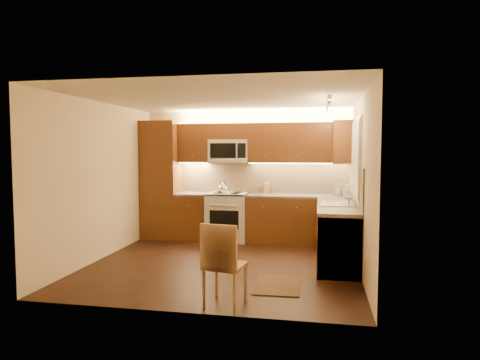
% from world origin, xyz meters
% --- Properties ---
extents(floor, '(4.00, 4.00, 0.01)m').
position_xyz_m(floor, '(0.00, 0.00, 0.00)').
color(floor, black).
rests_on(floor, ground).
extents(ceiling, '(4.00, 4.00, 0.01)m').
position_xyz_m(ceiling, '(0.00, 0.00, 2.50)').
color(ceiling, beige).
rests_on(ceiling, ground).
extents(wall_back, '(4.00, 0.01, 2.50)m').
position_xyz_m(wall_back, '(0.00, 2.00, 1.25)').
color(wall_back, beige).
rests_on(wall_back, ground).
extents(wall_front, '(4.00, 0.01, 2.50)m').
position_xyz_m(wall_front, '(0.00, -2.00, 1.25)').
color(wall_front, beige).
rests_on(wall_front, ground).
extents(wall_left, '(0.01, 4.00, 2.50)m').
position_xyz_m(wall_left, '(-2.00, 0.00, 1.25)').
color(wall_left, beige).
rests_on(wall_left, ground).
extents(wall_right, '(0.01, 4.00, 2.50)m').
position_xyz_m(wall_right, '(2.00, 0.00, 1.25)').
color(wall_right, beige).
rests_on(wall_right, ground).
extents(pantry, '(0.70, 0.60, 2.30)m').
position_xyz_m(pantry, '(-1.65, 1.70, 1.15)').
color(pantry, '#4C2010').
rests_on(pantry, floor).
extents(base_cab_back_left, '(0.62, 0.60, 0.86)m').
position_xyz_m(base_cab_back_left, '(-0.99, 1.70, 0.43)').
color(base_cab_back_left, '#4C2010').
rests_on(base_cab_back_left, floor).
extents(counter_back_left, '(0.62, 0.60, 0.04)m').
position_xyz_m(counter_back_left, '(-0.99, 1.70, 0.88)').
color(counter_back_left, '#3D3A37').
rests_on(counter_back_left, base_cab_back_left).
extents(base_cab_back_right, '(1.92, 0.60, 0.86)m').
position_xyz_m(base_cab_back_right, '(1.04, 1.70, 0.43)').
color(base_cab_back_right, '#4C2010').
rests_on(base_cab_back_right, floor).
extents(counter_back_right, '(1.92, 0.60, 0.04)m').
position_xyz_m(counter_back_right, '(1.04, 1.70, 0.88)').
color(counter_back_right, '#3D3A37').
rests_on(counter_back_right, base_cab_back_right).
extents(base_cab_right, '(0.60, 2.00, 0.86)m').
position_xyz_m(base_cab_right, '(1.70, 0.40, 0.43)').
color(base_cab_right, '#4C2010').
rests_on(base_cab_right, floor).
extents(counter_right, '(0.60, 2.00, 0.04)m').
position_xyz_m(counter_right, '(1.70, 0.40, 0.88)').
color(counter_right, '#3D3A37').
rests_on(counter_right, base_cab_right).
extents(dishwasher, '(0.58, 0.60, 0.84)m').
position_xyz_m(dishwasher, '(1.70, -0.30, 0.43)').
color(dishwasher, silver).
rests_on(dishwasher, floor).
extents(backsplash_back, '(3.30, 0.02, 0.60)m').
position_xyz_m(backsplash_back, '(0.35, 1.99, 1.20)').
color(backsplash_back, tan).
rests_on(backsplash_back, wall_back).
extents(backsplash_right, '(0.02, 2.00, 0.60)m').
position_xyz_m(backsplash_right, '(1.99, 0.40, 1.20)').
color(backsplash_right, tan).
rests_on(backsplash_right, wall_right).
extents(upper_cab_back_left, '(0.62, 0.35, 0.75)m').
position_xyz_m(upper_cab_back_left, '(-0.99, 1.82, 1.88)').
color(upper_cab_back_left, '#4C2010').
rests_on(upper_cab_back_left, wall_back).
extents(upper_cab_back_right, '(1.92, 0.35, 0.75)m').
position_xyz_m(upper_cab_back_right, '(1.04, 1.82, 1.88)').
color(upper_cab_back_right, '#4C2010').
rests_on(upper_cab_back_right, wall_back).
extents(upper_cab_bridge, '(0.76, 0.35, 0.31)m').
position_xyz_m(upper_cab_bridge, '(-0.30, 1.82, 2.09)').
color(upper_cab_bridge, '#4C2010').
rests_on(upper_cab_bridge, wall_back).
extents(upper_cab_right_corner, '(0.35, 0.50, 0.75)m').
position_xyz_m(upper_cab_right_corner, '(1.82, 1.40, 1.88)').
color(upper_cab_right_corner, '#4C2010').
rests_on(upper_cab_right_corner, wall_right).
extents(stove, '(0.76, 0.65, 0.92)m').
position_xyz_m(stove, '(-0.30, 1.68, 0.46)').
color(stove, silver).
rests_on(stove, floor).
extents(microwave, '(0.76, 0.38, 0.44)m').
position_xyz_m(microwave, '(-0.30, 1.81, 1.72)').
color(microwave, silver).
rests_on(microwave, wall_back).
extents(window_frame, '(0.03, 1.44, 1.24)m').
position_xyz_m(window_frame, '(1.99, 0.55, 1.60)').
color(window_frame, silver).
rests_on(window_frame, wall_right).
extents(window_blinds, '(0.02, 1.36, 1.16)m').
position_xyz_m(window_blinds, '(1.97, 0.55, 1.60)').
color(window_blinds, silver).
rests_on(window_blinds, wall_right).
extents(sink, '(0.52, 0.86, 0.15)m').
position_xyz_m(sink, '(1.70, 0.55, 0.98)').
color(sink, silver).
rests_on(sink, counter_right).
extents(faucet, '(0.20, 0.04, 0.30)m').
position_xyz_m(faucet, '(1.88, 0.55, 1.05)').
color(faucet, silver).
rests_on(faucet, counter_right).
extents(track_light_bar, '(0.04, 1.20, 0.03)m').
position_xyz_m(track_light_bar, '(1.55, 0.40, 2.46)').
color(track_light_bar, silver).
rests_on(track_light_bar, ceiling).
extents(kettle, '(0.26, 0.26, 0.23)m').
position_xyz_m(kettle, '(-0.37, 1.57, 1.03)').
color(kettle, silver).
rests_on(kettle, stove).
extents(toaster_oven, '(0.42, 0.35, 0.22)m').
position_xyz_m(toaster_oven, '(1.84, 1.76, 1.01)').
color(toaster_oven, silver).
rests_on(toaster_oven, counter_back_right).
extents(knife_block, '(0.13, 0.17, 0.21)m').
position_xyz_m(knife_block, '(0.43, 1.85, 1.00)').
color(knife_block, '#9C6F46').
rests_on(knife_block, counter_back_right).
extents(spice_jar_a, '(0.04, 0.04, 0.08)m').
position_xyz_m(spice_jar_a, '(0.55, 1.94, 0.94)').
color(spice_jar_a, silver).
rests_on(spice_jar_a, counter_back_right).
extents(spice_jar_b, '(0.05, 0.05, 0.10)m').
position_xyz_m(spice_jar_b, '(0.36, 1.94, 0.95)').
color(spice_jar_b, brown).
rests_on(spice_jar_b, counter_back_right).
extents(spice_jar_c, '(0.05, 0.05, 0.09)m').
position_xyz_m(spice_jar_c, '(0.59, 1.92, 0.95)').
color(spice_jar_c, silver).
rests_on(spice_jar_c, counter_back_right).
extents(spice_jar_d, '(0.06, 0.06, 0.09)m').
position_xyz_m(spice_jar_d, '(0.23, 1.87, 0.95)').
color(spice_jar_d, brown).
rests_on(spice_jar_d, counter_back_right).
extents(soap_bottle, '(0.11, 0.11, 0.21)m').
position_xyz_m(soap_bottle, '(1.89, 1.34, 1.01)').
color(soap_bottle, '#B9B9BD').
rests_on(soap_bottle, counter_right).
extents(rug, '(0.59, 0.87, 0.01)m').
position_xyz_m(rug, '(0.92, -0.90, 0.01)').
color(rug, black).
rests_on(rug, floor).
extents(dining_chair, '(0.48, 0.48, 0.94)m').
position_xyz_m(dining_chair, '(0.40, -1.70, 0.47)').
color(dining_chair, '#9C6F46').
rests_on(dining_chair, floor).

